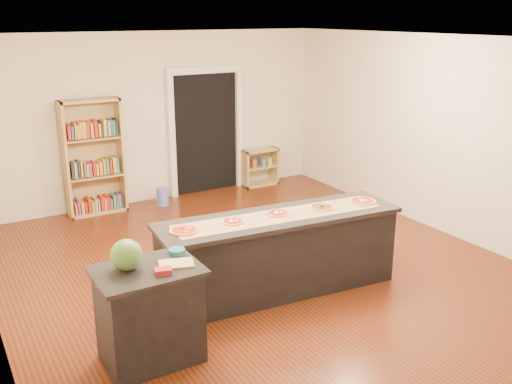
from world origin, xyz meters
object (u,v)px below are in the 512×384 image
side_counter (150,315)px  bookshelf (94,157)px  watermelon (127,255)px  kitchen_island (279,253)px  waste_bin (163,196)px  low_shelf (260,167)px

side_counter → bookshelf: 4.40m
side_counter → watermelon: (-0.15, 0.07, 0.59)m
side_counter → kitchen_island: bearing=17.6°
waste_bin → watermelon: 4.58m
kitchen_island → side_counter: kitchen_island is taller
side_counter → bookshelf: (0.71, 4.32, 0.45)m
kitchen_island → watermelon: (-1.90, -0.49, 0.59)m
bookshelf → low_shelf: 3.09m
low_shelf → waste_bin: (-2.00, -0.19, -0.19)m
bookshelf → low_shelf: bearing=0.3°
side_counter → low_shelf: size_ratio=1.36×
kitchen_island → low_shelf: size_ratio=4.08×
low_shelf → waste_bin: low_shelf is taller
kitchen_island → side_counter: (-1.75, -0.56, -0.00)m
kitchen_island → side_counter: size_ratio=3.01×
bookshelf → watermelon: size_ratio=6.53×
side_counter → watermelon: bearing=153.7°
kitchen_island → low_shelf: bearing=67.4°
kitchen_island → watermelon: watermelon is taller
kitchen_island → low_shelf: (1.99, 3.77, -0.12)m
bookshelf → watermelon: (-0.86, -4.25, 0.15)m
watermelon → side_counter: bearing=-26.0°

